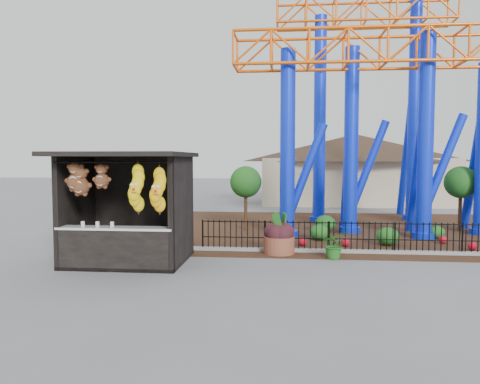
# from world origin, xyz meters

# --- Properties ---
(ground) EXTENTS (120.00, 120.00, 0.00)m
(ground) POSITION_xyz_m (0.00, 0.00, 0.00)
(ground) COLOR slate
(ground) RESTS_ON ground
(mulch_bed) EXTENTS (18.00, 12.00, 0.02)m
(mulch_bed) POSITION_xyz_m (4.00, 8.00, 0.01)
(mulch_bed) COLOR #331E11
(mulch_bed) RESTS_ON ground
(curb) EXTENTS (18.00, 0.18, 0.12)m
(curb) POSITION_xyz_m (4.00, 3.00, 0.06)
(curb) COLOR gray
(curb) RESTS_ON ground
(prize_booth) EXTENTS (3.50, 3.40, 3.12)m
(prize_booth) POSITION_xyz_m (-2.99, 0.92, 1.53)
(prize_booth) COLOR black
(prize_booth) RESTS_ON ground
(picket_fence) EXTENTS (12.20, 0.06, 1.00)m
(picket_fence) POSITION_xyz_m (4.90, 3.00, 0.50)
(picket_fence) COLOR black
(picket_fence) RESTS_ON ground
(roller_coaster) EXTENTS (11.00, 6.37, 10.82)m
(roller_coaster) POSITION_xyz_m (5.12, 8.23, 6.44)
(roller_coaster) COLOR #0E2BF0
(roller_coaster) RESTS_ON ground
(terracotta_planter) EXTENTS (0.99, 0.99, 0.55)m
(terracotta_planter) POSITION_xyz_m (1.25, 2.70, 0.27)
(terracotta_planter) COLOR brown
(terracotta_planter) RESTS_ON ground
(planter_foliage) EXTENTS (0.70, 0.70, 0.64)m
(planter_foliage) POSITION_xyz_m (1.25, 2.70, 0.87)
(planter_foliage) COLOR black
(planter_foliage) RESTS_ON terracotta_planter
(potted_plant) EXTENTS (0.83, 0.74, 0.85)m
(potted_plant) POSITION_xyz_m (2.88, 2.15, 0.42)
(potted_plant) COLOR #2A5E1B
(potted_plant) RESTS_ON ground
(landscaping) EXTENTS (7.61, 4.07, 0.66)m
(landscaping) POSITION_xyz_m (4.43, 5.69, 0.30)
(landscaping) COLOR #1C5318
(landscaping) RESTS_ON mulch_bed
(pavilion) EXTENTS (15.00, 15.00, 4.80)m
(pavilion) POSITION_xyz_m (6.00, 20.00, 3.07)
(pavilion) COLOR #BFAD8C
(pavilion) RESTS_ON ground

